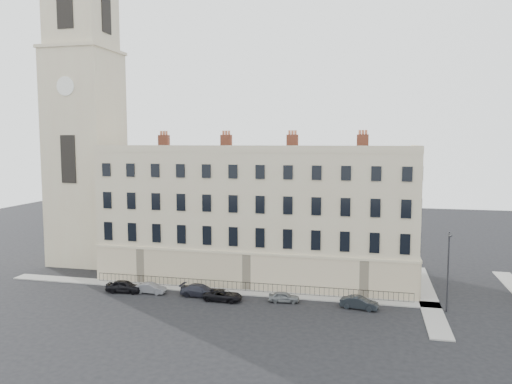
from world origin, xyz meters
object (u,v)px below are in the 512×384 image
(car_b, at_px, (151,288))
(car_f, at_px, (359,303))
(car_e, at_px, (284,297))
(car_d, at_px, (223,295))
(streetlamp, at_px, (448,268))
(car_a, at_px, (124,286))
(car_c, at_px, (201,290))

(car_b, distance_m, car_f, 21.92)
(car_b, height_order, car_e, car_b)
(car_b, relative_size, car_f, 0.91)
(car_b, relative_size, car_d, 0.83)
(car_d, relative_size, streetlamp, 0.51)
(car_a, bearing_deg, car_f, -93.96)
(car_a, bearing_deg, streetlamp, -92.56)
(car_b, xyz_separation_m, car_d, (8.28, -0.69, 0.01))
(car_c, bearing_deg, car_f, -88.55)
(car_d, distance_m, streetlamp, 22.15)
(car_a, distance_m, car_e, 17.36)
(streetlamp, bearing_deg, car_a, 176.41)
(car_b, distance_m, car_e, 14.43)
(car_e, relative_size, streetlamp, 0.40)
(car_e, bearing_deg, streetlamp, -94.17)
(car_e, distance_m, car_f, 7.50)
(car_a, height_order, car_e, car_a)
(car_e, bearing_deg, car_c, 84.71)
(car_d, bearing_deg, car_c, 73.73)
(car_a, height_order, car_f, car_a)
(car_c, relative_size, car_d, 1.08)
(car_e, relative_size, car_f, 0.85)
(car_d, relative_size, car_f, 1.09)
(car_e, xyz_separation_m, streetlamp, (15.64, 0.53, 3.77))
(car_f, bearing_deg, car_d, 102.48)
(car_c, bearing_deg, car_b, 94.04)
(car_d, xyz_separation_m, car_e, (6.14, 0.98, -0.02))
(car_a, xyz_separation_m, car_d, (11.20, -0.35, -0.11))
(car_e, bearing_deg, car_f, -98.89)
(car_b, xyz_separation_m, car_c, (5.57, 0.17, 0.08))
(car_a, bearing_deg, car_b, -88.05)
(car_b, bearing_deg, car_d, -92.19)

